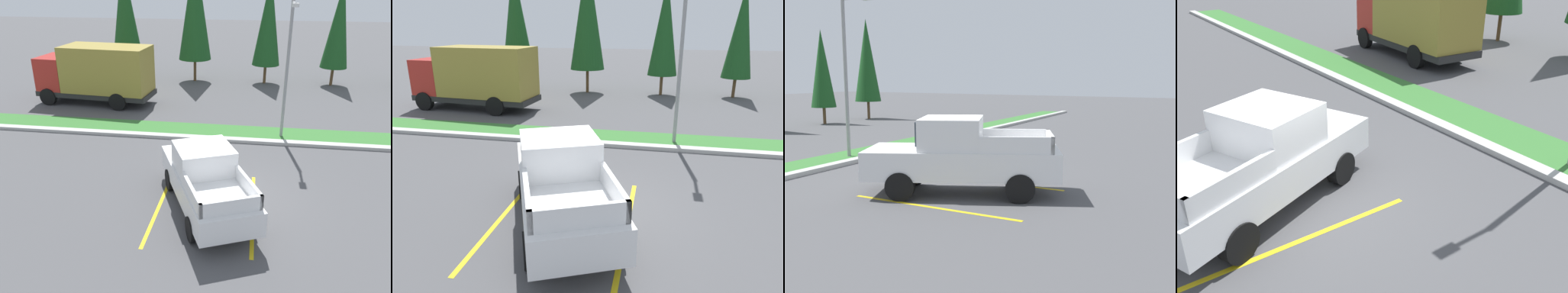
{
  "view_description": "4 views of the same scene",
  "coord_description": "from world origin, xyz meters",
  "views": [
    {
      "loc": [
        0.77,
        -11.89,
        7.06
      ],
      "look_at": [
        -1.11,
        0.76,
        1.49
      ],
      "focal_mm": 36.07,
      "sensor_mm": 36.0,
      "label": 1
    },
    {
      "loc": [
        1.61,
        -8.21,
        4.6
      ],
      "look_at": [
        -0.37,
        1.42,
        1.19
      ],
      "focal_mm": 32.89,
      "sensor_mm": 36.0,
      "label": 2
    },
    {
      "loc": [
        -11.28,
        -6.95,
        3.22
      ],
      "look_at": [
        0.2,
        -1.01,
        1.22
      ],
      "focal_mm": 42.28,
      "sensor_mm": 36.0,
      "label": 3
    },
    {
      "loc": [
        7.11,
        -3.55,
        5.11
      ],
      "look_at": [
        0.16,
        1.41,
        0.98
      ],
      "focal_mm": 39.95,
      "sensor_mm": 36.0,
      "label": 4
    }
  ],
  "objects": [
    {
      "name": "ground_plane",
      "position": [
        0.0,
        0.0,
        0.0
      ],
      "size": [
        120.0,
        120.0,
        0.0
      ],
      "primitive_type": "plane",
      "color": "#4C4C4F"
    },
    {
      "name": "parking_line_far",
      "position": [
        1.02,
        -0.86,
        0.0
      ],
      "size": [
        0.12,
        4.8,
        0.01
      ],
      "primitive_type": "cube",
      "color": "yellow",
      "rests_on": "ground"
    },
    {
      "name": "pickup_truck_main",
      "position": [
        -0.55,
        -0.81,
        1.04
      ],
      "size": [
        3.82,
        5.53,
        2.1
      ],
      "color": "black",
      "rests_on": "ground"
    },
    {
      "name": "curb_strip",
      "position": [
        0.0,
        5.0,
        0.07
      ],
      "size": [
        56.0,
        0.4,
        0.15
      ],
      "primitive_type": "cube",
      "color": "#B2B2AD",
      "rests_on": "ground"
    },
    {
      "name": "grass_median",
      "position": [
        0.0,
        6.1,
        0.03
      ],
      "size": [
        56.0,
        1.8,
        0.06
      ],
      "primitive_type": "cube",
      "color": "#387533",
      "rests_on": "ground"
    },
    {
      "name": "parking_line_near",
      "position": [
        -2.08,
        -0.86,
        0.0
      ],
      "size": [
        0.12,
        4.8,
        0.01
      ],
      "primitive_type": "cube",
      "color": "yellow",
      "rests_on": "ground"
    },
    {
      "name": "cargo_truck_distant",
      "position": [
        -8.31,
        9.89,
        1.85
      ],
      "size": [
        6.97,
        3.0,
        3.4
      ],
      "color": "black",
      "rests_on": "ground"
    }
  ]
}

